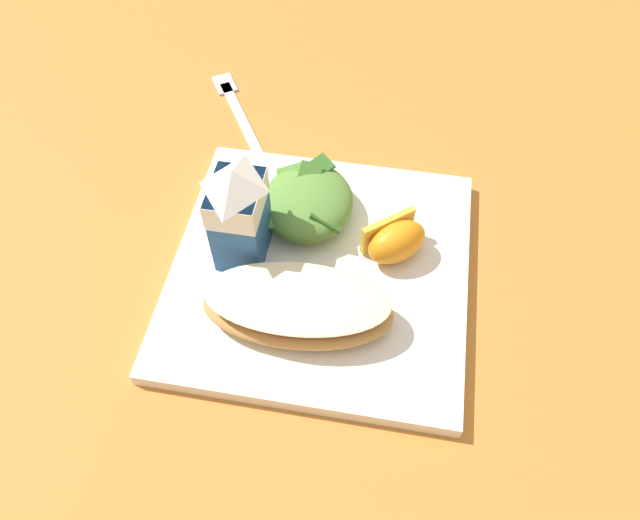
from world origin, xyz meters
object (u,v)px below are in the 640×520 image
object	(u,v)px
green_salad_pile	(308,202)
metal_fork	(239,113)
milk_carton	(238,210)
orange_wedge_front	(396,241)
cheesy_pizza_bread	(298,306)
white_plate	(320,271)

from	to	relation	value
green_salad_pile	metal_fork	bearing A→B (deg)	36.45
milk_carton	orange_wedge_front	distance (m)	0.15
metal_fork	cheesy_pizza_bread	bearing A→B (deg)	-155.20
orange_wedge_front	metal_fork	bearing A→B (deg)	47.55
milk_carton	white_plate	bearing A→B (deg)	-95.11
cheesy_pizza_bread	green_salad_pile	size ratio (longest dim) A/B	1.68
cheesy_pizza_bread	green_salad_pile	world-z (taller)	green_salad_pile
white_plate	green_salad_pile	size ratio (longest dim) A/B	2.70
cheesy_pizza_bread	milk_carton	bearing A→B (deg)	45.14
green_salad_pile	metal_fork	size ratio (longest dim) A/B	0.61
green_salad_pile	orange_wedge_front	size ratio (longest dim) A/B	1.50
white_plate	milk_carton	xyz separation A→B (m)	(0.01, 0.08, 0.07)
white_plate	cheesy_pizza_bread	xyz separation A→B (m)	(-0.06, 0.01, 0.03)
cheesy_pizza_bread	metal_fork	bearing A→B (deg)	24.80
white_plate	metal_fork	bearing A→B (deg)	32.43
milk_carton	metal_fork	bearing A→B (deg)	16.21
milk_carton	metal_fork	world-z (taller)	milk_carton
green_salad_pile	milk_carton	world-z (taller)	milk_carton
cheesy_pizza_bread	milk_carton	xyz separation A→B (m)	(0.06, 0.07, 0.04)
white_plate	orange_wedge_front	xyz separation A→B (m)	(0.03, -0.07, 0.03)
white_plate	green_salad_pile	xyz separation A→B (m)	(0.06, 0.02, 0.03)
orange_wedge_front	white_plate	bearing A→B (deg)	111.72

